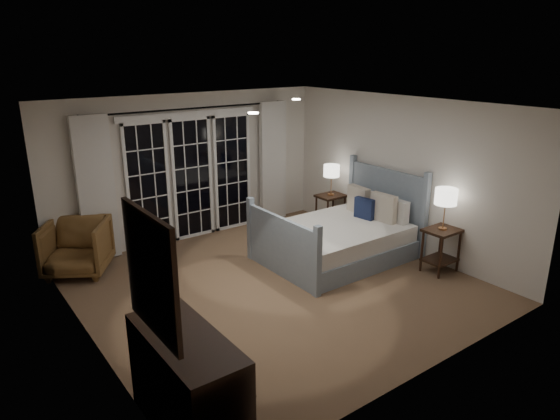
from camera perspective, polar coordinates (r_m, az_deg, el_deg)
floor at (r=7.10m, az=-0.45°, el=-8.66°), size 5.00×5.00×0.00m
ceiling at (r=6.39m, az=-0.51°, el=11.83°), size 5.00×5.00×0.00m
wall_left at (r=5.63m, az=-21.59°, el=-3.38°), size 0.02×5.00×2.50m
wall_right at (r=8.30m, az=13.68°, el=3.97°), size 0.02×5.00×2.50m
wall_back at (r=8.72m, az=-10.18°, el=4.85°), size 5.00×0.02×2.50m
wall_front at (r=4.96m, az=16.80°, el=-5.74°), size 5.00×0.02×2.50m
french_doors at (r=8.73m, az=-10.00°, el=3.78°), size 2.50×0.04×2.20m
curtain_rod at (r=8.47m, az=-10.24°, el=11.33°), size 3.50×0.03×0.03m
curtain_left at (r=8.07m, az=-20.27°, el=2.23°), size 0.55×0.10×2.25m
curtain_right at (r=9.47m, az=-0.82°, el=5.53°), size 0.55×0.10×2.25m
downlight_a at (r=7.35m, az=1.87°, el=12.53°), size 0.12×0.12×0.01m
downlight_b at (r=5.73m, az=-3.08°, el=11.01°), size 0.12×0.12×0.01m
bed at (r=7.97m, az=6.83°, el=-3.18°), size 2.24×1.60×1.30m
nightstand_left at (r=7.75m, az=17.93°, el=-3.67°), size 0.51×0.41×0.67m
nightstand_right at (r=9.22m, az=5.78°, el=0.42°), size 0.49×0.40×0.64m
lamp_left at (r=7.53m, az=18.44°, el=1.42°), size 0.32×0.32×0.61m
lamp_right at (r=9.05m, az=5.91°, el=4.44°), size 0.29×0.29×0.56m
armchair at (r=7.93m, az=-22.21°, el=-3.97°), size 1.20×1.21×0.80m
dresser at (r=4.56m, az=-10.50°, el=-18.94°), size 0.55×1.30×0.92m
mirror at (r=3.93m, az=-14.50°, el=-7.08°), size 0.05×0.85×1.00m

